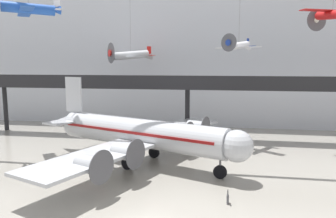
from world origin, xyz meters
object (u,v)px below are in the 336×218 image
at_px(suspended_plane_white_twin, 239,46).
at_px(info_sign_pedestal, 228,198).
at_px(suspended_plane_red_highwing, 332,14).
at_px(suspended_plane_blue_trainer, 29,9).
at_px(airliner_silver_main, 139,133).
at_px(suspended_plane_silver_racer, 131,55).

height_order(suspended_plane_white_twin, info_sign_pedestal, suspended_plane_white_twin).
bearing_deg(suspended_plane_red_highwing, suspended_plane_blue_trainer, 82.73).
bearing_deg(airliner_silver_main, suspended_plane_silver_racer, 130.27).
relative_size(suspended_plane_white_twin, suspended_plane_silver_racer, 0.89).
bearing_deg(suspended_plane_white_twin, suspended_plane_silver_racer, -79.10).
xyz_separation_m(airliner_silver_main, suspended_plane_blue_trainer, (-13.17, 1.22, 13.85)).
bearing_deg(info_sign_pedestal, suspended_plane_red_highwing, 53.54).
bearing_deg(suspended_plane_white_twin, suspended_plane_red_highwing, 126.25).
relative_size(airliner_silver_main, info_sign_pedestal, 23.39).
bearing_deg(info_sign_pedestal, suspended_plane_blue_trainer, 151.46).
xyz_separation_m(suspended_plane_red_highwing, info_sign_pedestal, (-12.54, -19.62, -16.58)).
xyz_separation_m(suspended_plane_blue_trainer, suspended_plane_white_twin, (24.08, 8.64, -3.92)).
relative_size(airliner_silver_main, suspended_plane_red_highwing, 3.52).
relative_size(suspended_plane_blue_trainer, suspended_plane_silver_racer, 0.64).
bearing_deg(info_sign_pedestal, suspended_plane_silver_racer, 116.49).
height_order(suspended_plane_blue_trainer, info_sign_pedestal, suspended_plane_blue_trainer).
relative_size(airliner_silver_main, suspended_plane_silver_racer, 2.37).
height_order(airliner_silver_main, suspended_plane_blue_trainer, suspended_plane_blue_trainer).
distance_m(airliner_silver_main, suspended_plane_blue_trainer, 19.15).
bearing_deg(suspended_plane_red_highwing, info_sign_pedestal, 125.68).
bearing_deg(suspended_plane_white_twin, info_sign_pedestal, 30.06).
bearing_deg(suspended_plane_blue_trainer, suspended_plane_white_twin, 163.48).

